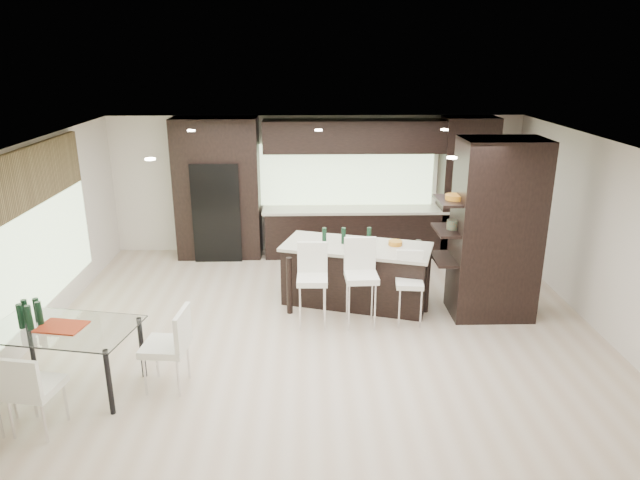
{
  "coord_description": "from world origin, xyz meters",
  "views": [
    {
      "loc": [
        -0.21,
        -7.57,
        3.86
      ],
      "look_at": [
        0.0,
        0.6,
        1.15
      ],
      "focal_mm": 32.0,
      "sensor_mm": 36.0,
      "label": 1
    }
  ],
  "objects_px": {
    "stool_right": "(409,296)",
    "chair_end": "(166,352)",
    "floor_vase": "(466,269)",
    "dining_table": "(67,358)",
    "chair_near": "(36,393)",
    "stool_left": "(312,294)",
    "kitchen_island": "(356,274)",
    "stool_mid": "(361,292)",
    "bench": "(360,281)"
  },
  "relations": [
    {
      "from": "stool_right",
      "to": "chair_end",
      "type": "distance_m",
      "value": 3.57
    },
    {
      "from": "floor_vase",
      "to": "dining_table",
      "type": "bearing_deg",
      "value": -157.37
    },
    {
      "from": "chair_near",
      "to": "stool_left",
      "type": "bearing_deg",
      "value": 49.64
    },
    {
      "from": "stool_left",
      "to": "chair_end",
      "type": "bearing_deg",
      "value": -136.26
    },
    {
      "from": "dining_table",
      "to": "floor_vase",
      "type": "bearing_deg",
      "value": 33.61
    },
    {
      "from": "chair_end",
      "to": "floor_vase",
      "type": "bearing_deg",
      "value": -56.1
    },
    {
      "from": "chair_near",
      "to": "kitchen_island",
      "type": "bearing_deg",
      "value": 51.84
    },
    {
      "from": "chair_end",
      "to": "stool_right",
      "type": "bearing_deg",
      "value": -57.24
    },
    {
      "from": "kitchen_island",
      "to": "stool_right",
      "type": "height_order",
      "value": "kitchen_island"
    },
    {
      "from": "chair_near",
      "to": "stool_right",
      "type": "bearing_deg",
      "value": 39.51
    },
    {
      "from": "kitchen_island",
      "to": "stool_mid",
      "type": "height_order",
      "value": "stool_mid"
    },
    {
      "from": "floor_vase",
      "to": "kitchen_island",
      "type": "bearing_deg",
      "value": 174.2
    },
    {
      "from": "stool_left",
      "to": "dining_table",
      "type": "distance_m",
      "value": 3.34
    },
    {
      "from": "stool_right",
      "to": "floor_vase",
      "type": "bearing_deg",
      "value": 36.97
    },
    {
      "from": "stool_mid",
      "to": "stool_left",
      "type": "bearing_deg",
      "value": 176.74
    },
    {
      "from": "stool_mid",
      "to": "bench",
      "type": "xyz_separation_m",
      "value": [
        0.09,
        1.09,
        -0.27
      ]
    },
    {
      "from": "chair_end",
      "to": "dining_table",
      "type": "bearing_deg",
      "value": 95.81
    },
    {
      "from": "stool_right",
      "to": "chair_end",
      "type": "height_order",
      "value": "chair_end"
    },
    {
      "from": "bench",
      "to": "chair_end",
      "type": "distance_m",
      "value": 3.7
    },
    {
      "from": "stool_left",
      "to": "bench",
      "type": "height_order",
      "value": "stool_left"
    },
    {
      "from": "stool_mid",
      "to": "chair_end",
      "type": "height_order",
      "value": "stool_mid"
    },
    {
      "from": "bench",
      "to": "chair_end",
      "type": "height_order",
      "value": "chair_end"
    },
    {
      "from": "stool_mid",
      "to": "chair_near",
      "type": "xyz_separation_m",
      "value": [
        -3.64,
        -2.37,
        -0.08
      ]
    },
    {
      "from": "stool_mid",
      "to": "stool_right",
      "type": "relative_size",
      "value": 1.19
    },
    {
      "from": "kitchen_island",
      "to": "chair_end",
      "type": "relative_size",
      "value": 2.46
    },
    {
      "from": "kitchen_island",
      "to": "stool_right",
      "type": "relative_size",
      "value": 2.62
    },
    {
      "from": "kitchen_island",
      "to": "stool_left",
      "type": "height_order",
      "value": "stool_left"
    },
    {
      "from": "kitchen_island",
      "to": "stool_right",
      "type": "bearing_deg",
      "value": -30.82
    },
    {
      "from": "stool_right",
      "to": "floor_vase",
      "type": "xyz_separation_m",
      "value": [
        1.01,
        0.62,
        0.18
      ]
    },
    {
      "from": "stool_left",
      "to": "chair_near",
      "type": "xyz_separation_m",
      "value": [
        -2.94,
        -2.39,
        -0.05
      ]
    },
    {
      "from": "stool_mid",
      "to": "dining_table",
      "type": "bearing_deg",
      "value": -158.87
    },
    {
      "from": "stool_right",
      "to": "bench",
      "type": "relative_size",
      "value": 0.67
    },
    {
      "from": "bench",
      "to": "chair_near",
      "type": "xyz_separation_m",
      "value": [
        -3.73,
        -3.46,
        0.19
      ]
    },
    {
      "from": "chair_near",
      "to": "floor_vase",
      "type": "bearing_deg",
      "value": 40.0
    },
    {
      "from": "kitchen_island",
      "to": "chair_end",
      "type": "xyz_separation_m",
      "value": [
        -2.47,
        -2.41,
        -0.01
      ]
    },
    {
      "from": "stool_mid",
      "to": "floor_vase",
      "type": "xyz_separation_m",
      "value": [
        1.72,
        0.65,
        0.1
      ]
    },
    {
      "from": "dining_table",
      "to": "bench",
      "type": "bearing_deg",
      "value": 46.55
    },
    {
      "from": "kitchen_island",
      "to": "floor_vase",
      "type": "relative_size",
      "value": 1.86
    },
    {
      "from": "stool_right",
      "to": "bench",
      "type": "height_order",
      "value": "stool_right"
    },
    {
      "from": "stool_right",
      "to": "chair_near",
      "type": "distance_m",
      "value": 4.98
    },
    {
      "from": "bench",
      "to": "floor_vase",
      "type": "height_order",
      "value": "floor_vase"
    },
    {
      "from": "chair_near",
      "to": "chair_end",
      "type": "bearing_deg",
      "value": 44.6
    },
    {
      "from": "bench",
      "to": "dining_table",
      "type": "xyz_separation_m",
      "value": [
        -3.73,
        -2.67,
        0.15
      ]
    },
    {
      "from": "chair_near",
      "to": "chair_end",
      "type": "distance_m",
      "value": 1.42
    },
    {
      "from": "stool_right",
      "to": "floor_vase",
      "type": "distance_m",
      "value": 1.19
    },
    {
      "from": "floor_vase",
      "to": "stool_right",
      "type": "bearing_deg",
      "value": -148.45
    },
    {
      "from": "bench",
      "to": "chair_near",
      "type": "height_order",
      "value": "chair_near"
    },
    {
      "from": "chair_end",
      "to": "chair_near",
      "type": "bearing_deg",
      "value": 129.88
    },
    {
      "from": "floor_vase",
      "to": "chair_near",
      "type": "distance_m",
      "value": 6.16
    },
    {
      "from": "chair_near",
      "to": "stool_mid",
      "type": "bearing_deg",
      "value": 43.61
    }
  ]
}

